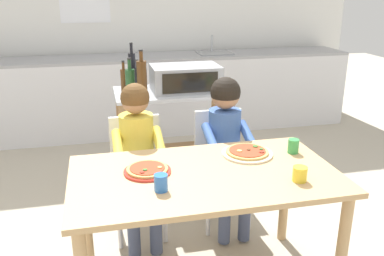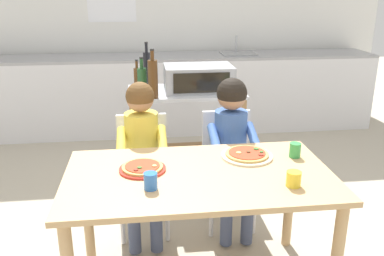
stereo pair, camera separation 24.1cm
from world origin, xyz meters
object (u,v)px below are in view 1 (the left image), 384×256
Objects in this scene: bottle_tall_green_wine at (132,70)px; pizza_plate_cream at (247,153)px; bottle_brown_beer at (124,80)px; pizza_plate_red_rimmed at (147,170)px; dining_table at (205,189)px; drinking_cup_blue at (161,183)px; dining_chair_left at (137,168)px; child_in_blue_striped_shirt at (227,136)px; bottle_squat_spirits at (138,79)px; toaster_oven at (186,78)px; drinking_cup_yellow at (300,174)px; kitchen_island_cart at (173,125)px; bottle_dark_olive_oil at (130,82)px; bottle_slim_sauce at (142,79)px; child_in_yellow_shirt at (138,147)px; drinking_cup_green at (293,146)px; dining_chair_right at (221,159)px.

pizza_plate_cream is at bearing -67.04° from bottle_tall_green_wine.
pizza_plate_red_rimmed is (0.02, -1.21, -0.22)m from bottle_brown_beer.
drinking_cup_blue reaches higher than dining_table.
dining_table is at bearing -66.49° from dining_chair_left.
child_in_blue_striped_shirt is at bearing 62.09° from dining_table.
bottle_squat_spirits is 0.13m from bottle_brown_beer.
child_in_blue_striped_shirt is at bearing -79.12° from toaster_oven.
bottle_brown_beer is at bearing 103.76° from dining_table.
child_in_blue_striped_shirt is 0.79m from drinking_cup_yellow.
bottle_squat_spirits is 0.98× the size of bottle_brown_beer.
bottle_tall_green_wine reaches higher than kitchen_island_cart.
bottle_dark_olive_oil reaches higher than bottle_brown_beer.
kitchen_island_cart is 1.29m from dining_table.
bottle_slim_sauce is at bearing -89.16° from bottle_squat_spirits.
kitchen_island_cart is at bearing -14.17° from bottle_squat_spirits.
bottle_slim_sauce is 4.37× the size of drinking_cup_blue.
pizza_plate_red_rimmed is (-0.10, -1.00, -0.27)m from bottle_slim_sauce.
bottle_dark_olive_oil is at bearing 120.77° from pizza_plate_cream.
dining_table is 0.32m from pizza_plate_red_rimmed.
toaster_oven is 0.51× the size of child_in_blue_striped_shirt.
dining_chair_left is 0.65m from child_in_blue_striped_shirt.
drinking_cup_green is (0.87, -0.41, 0.09)m from child_in_yellow_shirt.
child_in_blue_striped_shirt is at bearing 52.09° from drinking_cup_blue.
pizza_plate_red_rimmed is at bearing -169.59° from pizza_plate_cream.
bottle_slim_sauce is 1.24× the size of pizza_plate_cream.
dining_table is 16.75× the size of drinking_cup_blue.
bottle_tall_green_wine reaches higher than drinking_cup_green.
toaster_oven is 0.45m from bottle_tall_green_wine.
dining_table is at bearing -117.91° from child_in_blue_striped_shirt.
child_in_blue_striped_shirt is (0.31, 0.58, 0.07)m from dining_table.
toaster_oven is (0.10, -0.01, 0.39)m from kitchen_island_cart.
dining_chair_right is 0.76× the size of child_in_yellow_shirt.
child_in_blue_striped_shirt is 0.78m from pizza_plate_red_rimmed.
bottle_slim_sauce reaches higher than bottle_squat_spirits.
child_in_blue_striped_shirt reaches higher than pizza_plate_cream.
bottle_slim_sauce is 0.45× the size of dining_chair_right.
bottle_brown_beer is 1.23m from pizza_plate_red_rimmed.
toaster_oven is 1.32m from dining_table.
bottle_tall_green_wine is at bearing 155.03° from toaster_oven.
drinking_cup_yellow is at bearing -79.63° from toaster_oven.
bottle_tall_green_wine reaches higher than bottle_brown_beer.
child_in_yellow_shirt is at bearing -100.71° from bottle_slim_sauce.
kitchen_island_cart reaches higher than pizza_plate_red_rimmed.
kitchen_island_cart is at bearing 114.30° from drinking_cup_green.
bottle_squat_spirits reaches higher than toaster_oven.
child_in_blue_striped_shirt is (0.54, -0.88, -0.31)m from bottle_tall_green_wine.
bottle_tall_green_wine is at bearing 112.12° from drinking_cup_yellow.
child_in_yellow_shirt is at bearing -123.38° from toaster_oven.
kitchen_island_cart is at bearing 58.97° from dining_chair_left.
pizza_plate_red_rimmed is 0.61m from pizza_plate_cream.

